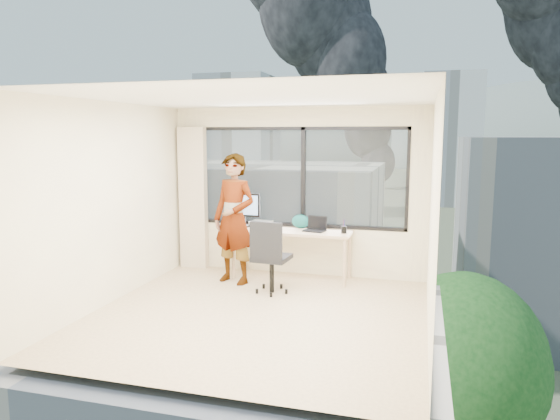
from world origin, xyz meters
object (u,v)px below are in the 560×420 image
(desk, at_px, (292,254))
(handbag, at_px, (301,221))
(chair, at_px, (272,255))
(laptop, at_px, (314,225))
(game_console, at_px, (261,223))
(person, at_px, (234,219))
(monitor, at_px, (244,210))

(desk, xyz_separation_m, handbag, (0.09, 0.19, 0.48))
(chair, distance_m, laptop, 0.93)
(desk, height_order, game_console, game_console)
(person, bearing_deg, monitor, 111.12)
(game_console, bearing_deg, person, -98.24)
(game_console, height_order, handbag, handbag)
(laptop, bearing_deg, chair, -107.29)
(person, xyz_separation_m, monitor, (-0.04, 0.53, 0.06))
(person, relative_size, laptop, 5.79)
(chair, height_order, game_console, chair)
(person, relative_size, game_console, 6.14)
(monitor, bearing_deg, laptop, -4.67)
(person, xyz_separation_m, handbag, (0.86, 0.63, -0.10))
(chair, xyz_separation_m, person, (-0.67, 0.33, 0.43))
(monitor, bearing_deg, game_console, 30.07)
(desk, xyz_separation_m, laptop, (0.35, -0.01, 0.48))
(laptop, distance_m, handbag, 0.33)
(monitor, relative_size, game_console, 1.71)
(person, xyz_separation_m, game_console, (0.20, 0.66, -0.17))
(laptop, bearing_deg, monitor, -172.28)
(desk, xyz_separation_m, monitor, (-0.80, 0.09, 0.64))
(monitor, xyz_separation_m, game_console, (0.24, 0.14, -0.23))
(chair, relative_size, game_console, 3.37)
(game_console, bearing_deg, desk, -13.38)
(game_console, bearing_deg, monitor, -141.74)
(desk, distance_m, chair, 0.79)
(game_console, relative_size, laptop, 0.94)
(person, bearing_deg, laptop, 37.70)
(chair, relative_size, monitor, 1.97)
(monitor, bearing_deg, handbag, 7.04)
(desk, distance_m, monitor, 1.03)
(desk, distance_m, handbag, 0.53)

